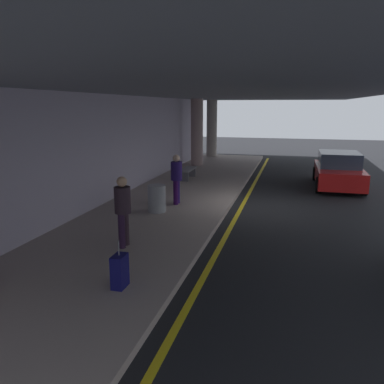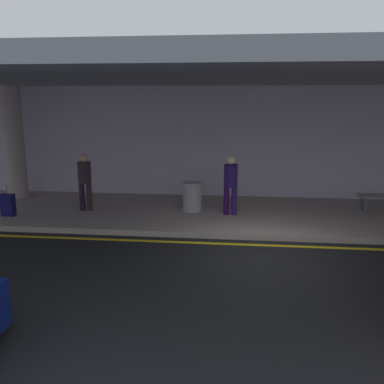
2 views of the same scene
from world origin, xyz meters
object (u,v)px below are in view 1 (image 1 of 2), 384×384
at_px(support_column_left_mid, 197,132).
at_px(traveler_with_luggage, 123,207).
at_px(bench_metal, 188,171).
at_px(trash_bin_steel, 157,198).
at_px(car_red, 338,171).
at_px(person_waiting_for_ride, 176,176).
at_px(suitcase_upright_primary, 120,271).
at_px(support_column_center, 212,128).

bearing_deg(support_column_left_mid, traveler_with_luggage, -173.42).
relative_size(bench_metal, trash_bin_steel, 1.88).
bearing_deg(car_red, person_waiting_for_ride, 130.49).
distance_m(traveler_with_luggage, suitcase_upright_primary, 2.23).
height_order(car_red, traveler_with_luggage, traveler_with_luggage).
bearing_deg(traveler_with_luggage, trash_bin_steel, -104.79).
height_order(support_column_left_mid, traveler_with_luggage, support_column_left_mid).
bearing_deg(suitcase_upright_primary, person_waiting_for_ride, -16.92).
bearing_deg(person_waiting_for_ride, suitcase_upright_primary, 43.52).
bearing_deg(support_column_left_mid, trash_bin_steel, -173.08).
relative_size(car_red, trash_bin_steel, 4.82).
bearing_deg(support_column_left_mid, person_waiting_for_ride, -170.29).
distance_m(support_column_left_mid, car_red, 8.19).
relative_size(suitcase_upright_primary, trash_bin_steel, 1.06).
xyz_separation_m(support_column_left_mid, person_waiting_for_ride, (-8.84, -1.51, -0.86)).
xyz_separation_m(person_waiting_for_ride, trash_bin_steel, (-1.13, 0.30, -0.54)).
distance_m(traveler_with_luggage, bench_metal, 8.84).
relative_size(traveler_with_luggage, person_waiting_for_ride, 1.00).
height_order(car_red, bench_metal, car_red).
height_order(support_column_center, car_red, support_column_center).
xyz_separation_m(traveler_with_luggage, suitcase_upright_primary, (-1.97, -0.82, -0.65)).
relative_size(support_column_center, bench_metal, 2.28).
bearing_deg(support_column_center, traveler_with_luggage, -174.95).
relative_size(support_column_center, suitcase_upright_primary, 4.06).
distance_m(car_red, suitcase_upright_primary, 12.27).
xyz_separation_m(traveler_with_luggage, person_waiting_for_ride, (4.24, -0.00, 0.00)).
distance_m(support_column_center, car_red, 10.64).
relative_size(support_column_left_mid, support_column_center, 1.00).
bearing_deg(person_waiting_for_ride, trash_bin_steel, 20.97).
bearing_deg(support_column_center, person_waiting_for_ride, -173.28).
height_order(support_column_left_mid, bench_metal, support_column_left_mid).
bearing_deg(person_waiting_for_ride, car_red, 167.94).
bearing_deg(car_red, support_column_left_mid, 60.80).
relative_size(support_column_left_mid, bench_metal, 2.28).
distance_m(traveler_with_luggage, trash_bin_steel, 3.18).
height_order(traveler_with_luggage, trash_bin_steel, traveler_with_luggage).
relative_size(support_column_center, traveler_with_luggage, 2.17).
bearing_deg(traveler_with_luggage, support_column_center, -105.25).
xyz_separation_m(bench_metal, trash_bin_steel, (-5.66, -0.55, 0.07)).
height_order(traveler_with_luggage, suitcase_upright_primary, traveler_with_luggage).
distance_m(car_red, traveler_with_luggage, 10.89).
xyz_separation_m(support_column_left_mid, suitcase_upright_primary, (-15.05, -2.33, -1.51)).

